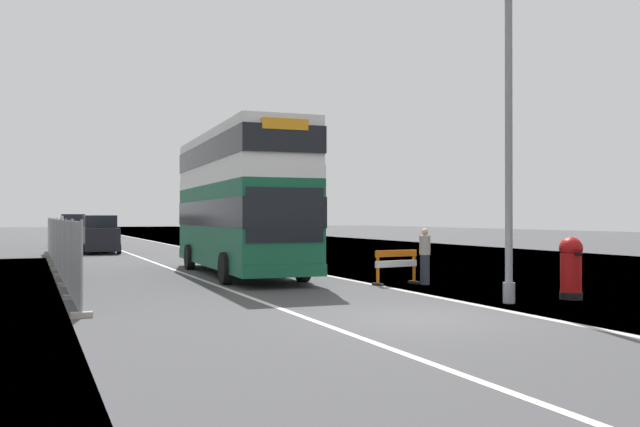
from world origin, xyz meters
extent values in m
cube|color=#424244|center=(0.00, 0.00, -0.05)|extent=(140.00, 280.00, 0.10)
cube|color=#B2AFA8|center=(2.34, 0.00, 0.00)|extent=(0.24, 196.00, 0.01)
cube|color=silver|center=(-2.16, 0.00, 0.00)|extent=(0.16, 168.00, 0.01)
cube|color=#145638|center=(-0.42, 11.69, 1.79)|extent=(2.99, 11.11, 2.88)
cube|color=white|center=(-0.42, 11.69, 3.43)|extent=(2.99, 11.11, 0.40)
cube|color=white|center=(-0.42, 11.69, 4.37)|extent=(2.96, 11.00, 1.47)
cube|color=black|center=(-0.42, 11.69, 2.22)|extent=(3.02, 11.22, 0.92)
cube|color=black|center=(-0.42, 11.69, 4.37)|extent=(3.01, 11.16, 0.81)
cube|color=black|center=(-0.66, 6.17, 2.15)|extent=(2.33, 0.16, 1.58)
cube|color=orange|center=(-0.66, 6.17, 4.77)|extent=(1.39, 0.12, 0.32)
cube|color=#145638|center=(-0.42, 11.69, 0.53)|extent=(3.02, 11.22, 0.36)
cylinder|color=black|center=(-1.83, 8.33, 0.50)|extent=(0.34, 1.01, 1.00)
cylinder|color=black|center=(0.69, 8.22, 0.50)|extent=(0.34, 1.01, 1.00)
cylinder|color=black|center=(-1.56, 14.77, 0.50)|extent=(0.34, 1.01, 1.00)
cylinder|color=black|center=(0.97, 14.66, 0.50)|extent=(0.34, 1.01, 1.00)
cylinder|color=gray|center=(3.27, 1.17, 3.84)|extent=(0.18, 0.18, 7.67)
cylinder|color=gray|center=(3.27, 1.17, 0.25)|extent=(0.29, 0.29, 0.50)
cylinder|color=black|center=(5.24, 1.20, 0.09)|extent=(0.56, 0.56, 0.18)
cylinder|color=#AD0F0F|center=(5.24, 1.20, 0.74)|extent=(0.52, 0.52, 1.11)
sphere|color=#AD0F0F|center=(5.24, 1.20, 1.29)|extent=(0.58, 0.58, 0.58)
cube|color=black|center=(5.24, 0.93, 1.15)|extent=(0.22, 0.03, 0.07)
cube|color=orange|center=(3.00, 6.21, 0.97)|extent=(1.53, 0.26, 0.20)
cube|color=white|center=(3.00, 6.21, 0.65)|extent=(1.53, 0.26, 0.20)
cube|color=orange|center=(2.31, 6.13, 0.48)|extent=(0.08, 0.08, 0.97)
cube|color=black|center=(2.31, 6.13, 0.04)|extent=(0.19, 0.45, 0.08)
cube|color=orange|center=(3.68, 6.29, 0.48)|extent=(0.08, 0.08, 0.97)
cube|color=black|center=(3.68, 6.29, 0.04)|extent=(0.19, 0.45, 0.08)
cube|color=#A8AAAD|center=(-6.43, 4.39, 1.02)|extent=(0.04, 3.26, 1.94)
cube|color=#A8AAAD|center=(-6.43, 7.79, 1.02)|extent=(0.04, 3.26, 1.94)
cube|color=#A8AAAD|center=(-6.43, 11.19, 1.02)|extent=(0.04, 3.26, 1.94)
cube|color=#A8AAAD|center=(-6.43, 14.59, 1.02)|extent=(0.04, 3.26, 1.94)
cube|color=#A8AAAD|center=(-6.43, 17.99, 1.02)|extent=(0.04, 3.26, 1.94)
cube|color=#A8AAAD|center=(-6.43, 21.39, 1.02)|extent=(0.04, 3.26, 1.94)
cube|color=#A8AAAD|center=(-6.43, 24.79, 1.02)|extent=(0.04, 3.26, 1.94)
cube|color=#A8AAAD|center=(-6.43, 28.19, 1.02)|extent=(0.04, 3.26, 1.94)
cylinder|color=#939699|center=(-6.43, 2.69, 1.02)|extent=(0.06, 0.06, 2.04)
cube|color=gray|center=(-6.43, 2.69, 0.06)|extent=(0.44, 0.20, 0.12)
cylinder|color=#939699|center=(-6.43, 6.09, 1.02)|extent=(0.06, 0.06, 2.04)
cube|color=gray|center=(-6.43, 6.09, 0.06)|extent=(0.44, 0.20, 0.12)
cylinder|color=#939699|center=(-6.43, 9.49, 1.02)|extent=(0.06, 0.06, 2.04)
cube|color=gray|center=(-6.43, 9.49, 0.06)|extent=(0.44, 0.20, 0.12)
cylinder|color=#939699|center=(-6.43, 12.89, 1.02)|extent=(0.06, 0.06, 2.04)
cube|color=gray|center=(-6.43, 12.89, 0.06)|extent=(0.44, 0.20, 0.12)
cylinder|color=#939699|center=(-6.43, 16.29, 1.02)|extent=(0.06, 0.06, 2.04)
cube|color=gray|center=(-6.43, 16.29, 0.06)|extent=(0.44, 0.20, 0.12)
cylinder|color=#939699|center=(-6.43, 19.69, 1.02)|extent=(0.06, 0.06, 2.04)
cube|color=gray|center=(-6.43, 19.69, 0.06)|extent=(0.44, 0.20, 0.12)
cylinder|color=#939699|center=(-6.43, 23.09, 1.02)|extent=(0.06, 0.06, 2.04)
cube|color=gray|center=(-6.43, 23.09, 0.06)|extent=(0.44, 0.20, 0.12)
cylinder|color=#939699|center=(-6.43, 26.49, 1.02)|extent=(0.06, 0.06, 2.04)
cube|color=gray|center=(-6.43, 26.49, 0.06)|extent=(0.44, 0.20, 0.12)
cylinder|color=#939699|center=(-6.43, 29.89, 1.02)|extent=(0.06, 0.06, 2.04)
cube|color=gray|center=(-6.43, 29.89, 0.06)|extent=(0.44, 0.20, 0.12)
cube|color=black|center=(-3.70, 29.04, 0.82)|extent=(1.87, 4.23, 1.28)
cube|color=black|center=(-3.70, 29.04, 1.82)|extent=(1.72, 2.33, 0.72)
cylinder|color=black|center=(-2.77, 30.36, 0.30)|extent=(0.20, 0.60, 0.60)
cylinder|color=black|center=(-4.64, 30.36, 0.30)|extent=(0.20, 0.60, 0.60)
cylinder|color=black|center=(-2.77, 27.73, 0.30)|extent=(0.20, 0.60, 0.60)
cylinder|color=black|center=(-4.64, 27.73, 0.30)|extent=(0.20, 0.60, 0.60)
cube|color=silver|center=(-4.57, 36.94, 0.81)|extent=(1.71, 3.95, 1.26)
cube|color=black|center=(-4.57, 36.94, 1.81)|extent=(1.57, 2.17, 0.73)
cylinder|color=black|center=(-3.72, 38.17, 0.30)|extent=(0.20, 0.60, 0.60)
cylinder|color=black|center=(-5.43, 38.17, 0.30)|extent=(0.20, 0.60, 0.60)
cylinder|color=black|center=(-3.72, 35.72, 0.30)|extent=(0.20, 0.60, 0.60)
cylinder|color=black|center=(-5.43, 35.72, 0.30)|extent=(0.20, 0.60, 0.60)
cube|color=silver|center=(-4.34, 44.18, 0.83)|extent=(1.82, 4.44, 1.30)
cube|color=black|center=(-4.34, 44.18, 1.89)|extent=(1.68, 2.44, 0.83)
cylinder|color=black|center=(-3.43, 45.55, 0.30)|extent=(0.20, 0.60, 0.60)
cylinder|color=black|center=(-5.25, 45.55, 0.30)|extent=(0.20, 0.60, 0.60)
cylinder|color=black|center=(-3.43, 42.80, 0.30)|extent=(0.20, 0.60, 0.60)
cylinder|color=black|center=(-5.25, 42.80, 0.30)|extent=(0.20, 0.60, 0.60)
cylinder|color=#2D3342|center=(3.83, 5.90, 0.46)|extent=(0.29, 0.29, 0.92)
cylinder|color=#B2A89E|center=(3.83, 5.90, 1.22)|extent=(0.34, 0.34, 0.60)
sphere|color=beige|center=(3.83, 5.90, 1.63)|extent=(0.22, 0.22, 0.22)
camera|label=1|loc=(-7.43, -12.28, 2.09)|focal=38.40mm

